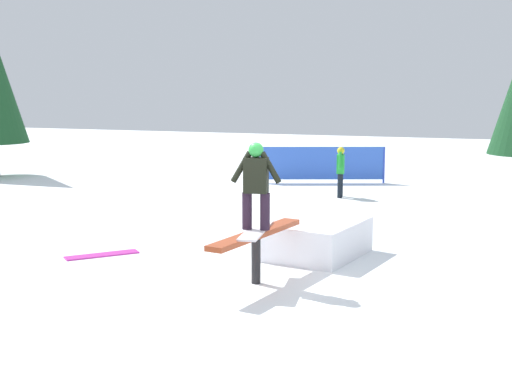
{
  "coord_description": "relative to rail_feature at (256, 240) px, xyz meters",
  "views": [
    {
      "loc": [
        9.87,
        3.5,
        3.02
      ],
      "look_at": [
        0.0,
        0.0,
        1.4
      ],
      "focal_mm": 50.0,
      "sensor_mm": 36.0,
      "label": 1
    }
  ],
  "objects": [
    {
      "name": "main_rider_on_rail",
      "position": [
        0.0,
        0.0,
        0.79
      ],
      "size": [
        1.46,
        0.77,
        1.34
      ],
      "rotation": [
        0.0,
        0.0,
        0.14
      ],
      "color": "silver",
      "rests_on": "rail_feature"
    },
    {
      "name": "rail_feature",
      "position": [
        0.0,
        0.0,
        0.0
      ],
      "size": [
        2.36,
        0.71,
        0.8
      ],
      "rotation": [
        0.0,
        0.0,
        -0.19
      ],
      "color": "black",
      "rests_on": "ground"
    },
    {
      "name": "safety_fence",
      "position": [
        -10.9,
        -1.74,
        -0.08
      ],
      "size": [
        1.33,
        3.57,
        1.1
      ],
      "rotation": [
        0.0,
        0.0,
        5.06
      ],
      "color": "blue",
      "rests_on": "ground"
    },
    {
      "name": "bystander_green",
      "position": [
        -8.46,
        -0.63,
        0.07
      ],
      "size": [
        0.58,
        0.23,
        1.34
      ],
      "rotation": [
        0.0,
        0.0,
        0.15
      ],
      "color": "black",
      "rests_on": "ground"
    },
    {
      "name": "loose_snowboard_magenta",
      "position": [
        -0.74,
        -3.14,
        -0.67
      ],
      "size": [
        1.13,
        1.09,
        0.02
      ],
      "primitive_type": "cube",
      "rotation": [
        0.0,
        0.0,
        2.38
      ],
      "color": "#C62CA0",
      "rests_on": "ground"
    },
    {
      "name": "snow_kicker_ramp",
      "position": [
        -1.99,
        0.37,
        -0.37
      ],
      "size": [
        2.05,
        1.81,
        0.62
      ],
      "primitive_type": "cube",
      "rotation": [
        0.0,
        0.0,
        -0.19
      ],
      "color": "white",
      "rests_on": "ground"
    },
    {
      "name": "ground_plane",
      "position": [
        0.0,
        0.0,
        -0.68
      ],
      "size": [
        60.0,
        60.0,
        0.0
      ],
      "primitive_type": "plane",
      "color": "white"
    }
  ]
}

